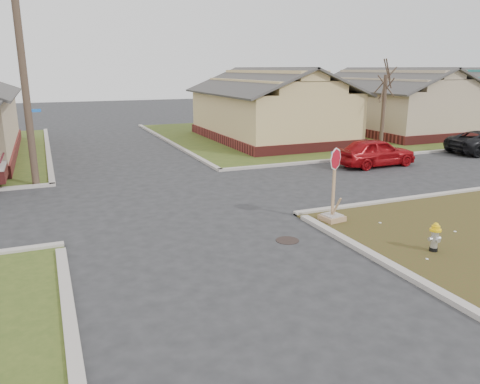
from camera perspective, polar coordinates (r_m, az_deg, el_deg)
name	(u,v)px	position (r m, az deg, el deg)	size (l,w,h in m)	color
ground	(206,246)	(12.62, -4.19, -6.55)	(120.00, 120.00, 0.00)	#262729
verge_far_right	(398,128)	(39.12, 18.66, 7.38)	(37.00, 19.00, 0.05)	#3B4E1C
curbs	(162,199)	(17.20, -9.53, -0.85)	(80.00, 40.00, 0.12)	#B0A89F
manhole	(287,240)	(13.01, 5.80, -5.89)	(0.64, 0.64, 0.01)	black
side_house_yellow	(270,106)	(30.95, 3.63, 10.37)	(7.60, 11.60, 4.70)	maroon
side_house_tan	(393,102)	(36.49, 18.10, 10.36)	(7.60, 11.60, 4.70)	maroon
utility_pole	(23,66)	(20.06, -24.97, 13.71)	(1.80, 0.28, 9.00)	#413025
tree_mid_right	(383,113)	(27.83, 17.04, 9.18)	(0.22, 0.22, 4.20)	#413025
fire_hydrant	(435,235)	(12.96, 22.67, -4.91)	(0.29, 0.29, 0.76)	black
stop_sign	(333,205)	(14.60, 11.24, -1.57)	(0.64, 0.63, 2.27)	#A7815B
red_sedan	(375,152)	(23.52, 16.19, 4.69)	(1.61, 4.01, 1.36)	#9D0B10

